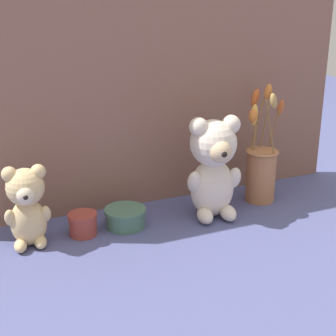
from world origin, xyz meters
TOP-DOWN VIEW (x-y plane):
  - ground_plane at (0.00, 0.00)m, footprint 4.00×4.00m
  - backdrop_wall at (0.00, 0.17)m, footprint 1.24×0.02m
  - teddy_bear_large at (0.12, -0.01)m, footprint 0.16×0.15m
  - teddy_bear_medium at (-0.38, 0.02)m, footprint 0.12×0.11m
  - flower_vase at (0.31, 0.04)m, footprint 0.11×0.13m
  - decorative_tin_tall at (-0.12, 0.03)m, footprint 0.11×0.11m
  - decorative_tin_short at (-0.24, 0.03)m, footprint 0.08×0.08m

SIDE VIEW (x-z plane):
  - ground_plane at x=0.00m, z-range 0.00..0.00m
  - decorative_tin_tall at x=-0.12m, z-range 0.00..0.05m
  - decorative_tin_short at x=-0.24m, z-range 0.00..0.06m
  - flower_vase at x=0.31m, z-range -0.07..0.28m
  - teddy_bear_medium at x=-0.38m, z-range 0.00..0.22m
  - teddy_bear_large at x=0.12m, z-range 0.01..0.30m
  - backdrop_wall at x=0.00m, z-range 0.00..0.80m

